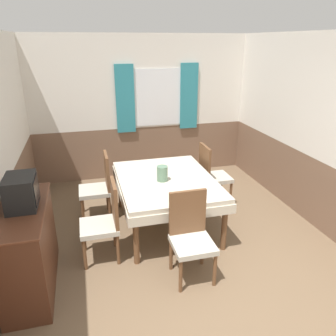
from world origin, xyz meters
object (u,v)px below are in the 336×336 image
object	(u,v)px
dining_table	(166,185)
tv	(21,192)
vase	(162,174)
chair_right_far	(211,173)
chair_left_near	(105,220)
sideboard	(28,248)
chair_left_far	(99,185)
chair_head_near	(191,234)

from	to	relation	value
dining_table	tv	world-z (taller)	tv
vase	chair_right_far	bearing A→B (deg)	31.16
chair_left_near	chair_right_far	bearing A→B (deg)	-59.63
sideboard	tv	size ratio (longest dim) A/B	3.09
chair_left_near	tv	xyz separation A→B (m)	(-0.79, -0.28, 0.59)
chair_left_far	dining_table	bearing A→B (deg)	-120.37
dining_table	chair_left_near	xyz separation A→B (m)	(-0.88, -0.51, -0.12)
chair_left_far	sideboard	distance (m)	1.58
dining_table	tv	bearing A→B (deg)	-154.47
tv	dining_table	bearing A→B (deg)	25.53
dining_table	chair_right_far	xyz separation A→B (m)	(0.88, 0.51, -0.12)
tv	vase	distance (m)	1.78
chair_right_far	tv	bearing A→B (deg)	-62.75
chair_left_near	chair_left_far	xyz separation A→B (m)	(0.00, 1.03, 0.00)
chair_left_near	vase	distance (m)	0.98
dining_table	chair_head_near	bearing A→B (deg)	-90.00
chair_right_far	sideboard	size ratio (longest dim) A/B	0.80
dining_table	chair_right_far	size ratio (longest dim) A/B	1.72
chair_head_near	chair_right_far	distance (m)	1.81
dining_table	sideboard	size ratio (longest dim) A/B	1.37
dining_table	sideboard	xyz separation A→B (m)	(-1.69, -0.84, -0.15)
chair_right_far	tv	distance (m)	2.92
sideboard	vase	distance (m)	1.84
chair_left_far	chair_right_far	world-z (taller)	same
chair_left_near	tv	world-z (taller)	tv
chair_left_near	chair_head_near	bearing A→B (deg)	-122.19
chair_left_near	sideboard	size ratio (longest dim) A/B	0.80
dining_table	vase	distance (m)	0.22
chair_left_far	vase	xyz separation A→B (m)	(0.81, -0.57, 0.32)
chair_left_far	tv	xyz separation A→B (m)	(-0.79, -1.31, 0.59)
chair_left_far	vase	bearing A→B (deg)	-125.19
chair_left_near	chair_left_far	world-z (taller)	same
dining_table	chair_left_far	bearing A→B (deg)	149.63
chair_left_far	chair_head_near	bearing A→B (deg)	-150.97
tv	vase	xyz separation A→B (m)	(1.60, 0.74, -0.27)
chair_left_near	vase	size ratio (longest dim) A/B	4.77
chair_right_far	sideboard	bearing A→B (deg)	-62.22
chair_head_near	chair_left_near	bearing A→B (deg)	-32.19
dining_table	chair_left_far	world-z (taller)	chair_left_far
dining_table	vase	world-z (taller)	vase
chair_head_near	vase	bearing A→B (deg)	-86.19
tv	vase	world-z (taller)	tv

